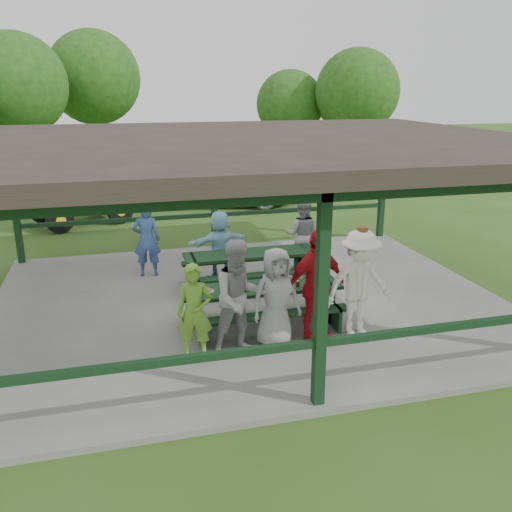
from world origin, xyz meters
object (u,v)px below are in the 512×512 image
object	(u,v)px
picnic_table_far	(251,265)
farm_trailer	(80,201)
contestant_grey_left	(240,298)
spectator_blue	(147,240)
contestant_green	(195,312)
contestant_white_fedora	(359,284)
contestant_grey_mid	(276,298)
picnic_table_near	(263,300)
spectator_lblue	(220,244)
contestant_red	(316,286)
pickup_truck	(225,185)
spectator_grey	(302,235)

from	to	relation	value
picnic_table_far	farm_trailer	distance (m)	8.07
contestant_grey_left	spectator_blue	world-z (taller)	contestant_grey_left
contestant_green	contestant_white_fedora	bearing A→B (deg)	15.54
contestant_green	spectator_blue	size ratio (longest dim) A/B	0.93
contestant_white_fedora	contestant_grey_mid	bearing A→B (deg)	178.01
contestant_green	contestant_grey_mid	bearing A→B (deg)	17.07
picnic_table_near	spectator_lblue	size ratio (longest dim) A/B	1.80
contestant_grey_mid	contestant_red	xyz separation A→B (m)	(0.71, 0.06, 0.12)
picnic_table_near	contestant_white_fedora	distance (m)	1.72
contestant_red	contestant_white_fedora	bearing A→B (deg)	-18.43
picnic_table_near	pickup_truck	xyz separation A→B (m)	(1.54, 10.86, 0.12)
contestant_green	spectator_lblue	xyz separation A→B (m)	(1.10, 3.61, -0.01)
contestant_white_fedora	picnic_table_near	bearing A→B (deg)	148.63
contestant_green	picnic_table_near	bearing A→B (deg)	46.89
spectator_blue	contestant_white_fedora	bearing A→B (deg)	136.42
contestant_white_fedora	farm_trailer	distance (m)	11.10
contestant_green	spectator_grey	world-z (taller)	spectator_grey
picnic_table_near	spectator_lblue	xyz separation A→B (m)	(-0.25, 2.71, 0.29)
pickup_truck	farm_trailer	distance (m)	5.34
picnic_table_near	spectator_blue	size ratio (longest dim) A/B	1.65
contestant_grey_mid	farm_trailer	world-z (taller)	contestant_grey_mid
picnic_table_near	contestant_red	distance (m)	1.14
contestant_red	contestant_white_fedora	size ratio (longest dim) A/B	1.00
contestant_white_fedora	pickup_truck	xyz separation A→B (m)	(0.08, 11.65, -0.34)
picnic_table_near	contestant_white_fedora	world-z (taller)	contestant_white_fedora
picnic_table_near	contestant_white_fedora	bearing A→B (deg)	-28.42
contestant_red	pickup_truck	size ratio (longest dim) A/B	0.38
contestant_white_fedora	farm_trailer	xyz separation A→B (m)	(-4.97, 9.92, -0.33)
contestant_grey_left	picnic_table_near	bearing A→B (deg)	46.90
contestant_grey_mid	spectator_grey	distance (m)	3.97
contestant_green	pickup_truck	world-z (taller)	contestant_green
picnic_table_near	spectator_lblue	bearing A→B (deg)	95.35
picnic_table_far	spectator_lblue	size ratio (longest dim) A/B	1.84
picnic_table_far	spectator_grey	distance (m)	1.65
picnic_table_far	spectator_grey	xyz separation A→B (m)	(1.41, 0.77, 0.36)
spectator_grey	pickup_truck	size ratio (longest dim) A/B	0.33
contestant_grey_left	spectator_lblue	xyz separation A→B (m)	(0.38, 3.62, -0.18)
contestant_white_fedora	pickup_truck	distance (m)	11.66
contestant_green	spectator_blue	world-z (taller)	spectator_blue
contestant_green	spectator_grey	distance (m)	4.77
contestant_grey_mid	pickup_truck	xyz separation A→B (m)	(1.55, 11.68, -0.24)
contestant_white_fedora	pickup_truck	bearing A→B (deg)	86.65
contestant_grey_left	spectator_blue	xyz separation A→B (m)	(-1.17, 4.18, -0.11)
spectator_lblue	contestant_red	bearing A→B (deg)	93.01
spectator_blue	spectator_grey	distance (m)	3.53
picnic_table_far	spectator_lblue	distance (m)	0.93
picnic_table_far	contestant_grey_mid	world-z (taller)	contestant_grey_mid
picnic_table_far	pickup_truck	size ratio (longest dim) A/B	0.56
spectator_lblue	spectator_grey	bearing A→B (deg)	169.52
contestant_grey_mid	pickup_truck	distance (m)	11.78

